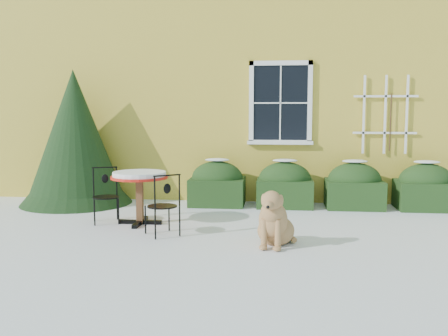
# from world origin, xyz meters

# --- Properties ---
(ground) EXTENTS (80.00, 80.00, 0.00)m
(ground) POSITION_xyz_m (0.00, 0.00, 0.00)
(ground) COLOR white
(ground) RESTS_ON ground
(house) EXTENTS (12.40, 8.40, 6.40)m
(house) POSITION_xyz_m (0.00, 7.00, 3.22)
(house) COLOR yellow
(house) RESTS_ON ground
(hedge_row) EXTENTS (4.95, 0.80, 0.91)m
(hedge_row) POSITION_xyz_m (1.65, 2.55, 0.40)
(hedge_row) COLOR black
(hedge_row) RESTS_ON ground
(evergreen_shrub) EXTENTS (2.16, 2.16, 2.62)m
(evergreen_shrub) POSITION_xyz_m (-3.09, 2.44, 1.05)
(evergreen_shrub) COLOR black
(evergreen_shrub) RESTS_ON ground
(bistro_table) EXTENTS (0.91, 0.91, 0.85)m
(bistro_table) POSITION_xyz_m (-1.34, 0.77, 0.71)
(bistro_table) COLOR black
(bistro_table) RESTS_ON ground
(patio_chair_near) EXTENTS (0.57, 0.56, 0.92)m
(patio_chair_near) POSITION_xyz_m (-0.79, 0.06, 0.46)
(patio_chair_near) COLOR black
(patio_chair_near) RESTS_ON ground
(patio_chair_far) EXTENTS (0.52, 0.51, 0.90)m
(patio_chair_far) POSITION_xyz_m (-1.93, 0.85, 0.45)
(patio_chair_far) COLOR black
(patio_chair_far) RESTS_ON ground
(dog) EXTENTS (0.61, 0.85, 0.80)m
(dog) POSITION_xyz_m (0.82, -0.35, 0.32)
(dog) COLOR tan
(dog) RESTS_ON ground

